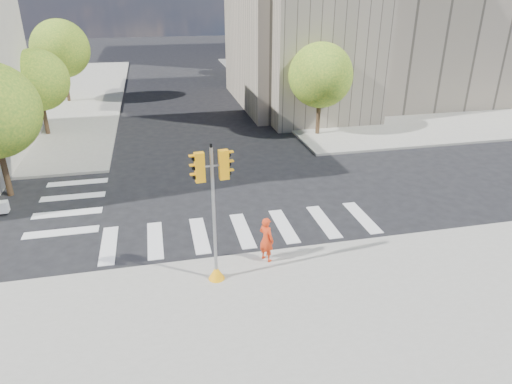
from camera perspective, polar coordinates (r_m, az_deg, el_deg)
ground at (r=20.95m, az=-2.49°, el=-2.20°), size 160.00×160.00×0.00m
sidewalk_far_right at (r=51.02m, az=15.01°, el=13.08°), size 28.00×40.00×0.15m
civic_building at (r=42.08m, az=14.86°, el=20.77°), size 26.00×16.00×19.39m
tree_lw_mid at (r=33.73m, az=-25.61°, el=12.50°), size 4.00×4.00×5.77m
tree_lw_far at (r=43.34m, az=-23.25°, el=16.12°), size 4.80×4.80×6.95m
tree_re_near at (r=30.88m, az=8.07°, el=14.24°), size 4.20×4.20×6.16m
tree_re_mid at (r=42.16m, az=2.22°, el=17.53°), size 4.60×4.60×6.66m
tree_re_far at (r=53.83m, az=-1.22°, el=18.51°), size 4.00×4.00×5.88m
lamp_near at (r=34.68m, az=6.57°, el=16.29°), size 0.35×0.18×8.11m
lamp_far at (r=48.04m, az=0.91°, el=18.65°), size 0.35×0.18×8.11m
traffic_signal at (r=14.98m, az=-5.23°, el=-4.19°), size 1.08×0.56×4.87m
photographer at (r=16.56m, az=1.31°, el=-5.93°), size 0.70×0.75×1.73m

